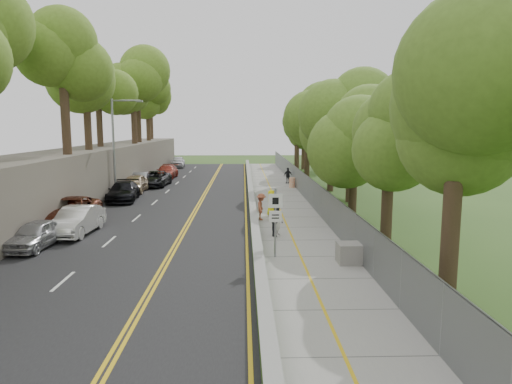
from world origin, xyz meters
The scene contains 26 objects.
ground centered at (0.00, 0.00, 0.00)m, with size 140.00×140.00×0.00m, color #33511E.
road centered at (-5.40, 15.00, 0.02)m, with size 11.20×66.00×0.04m, color black.
sidewalk centered at (2.55, 15.00, 0.03)m, with size 4.20×66.00×0.05m, color gray.
jersey_barrier centered at (0.25, 15.00, 0.30)m, with size 0.42×66.00×0.60m, color #6DD22C.
rock_embankment centered at (-13.50, 15.00, 2.00)m, with size 5.00×66.00×4.00m, color #595147.
chainlink_fence centered at (4.65, 15.00, 1.00)m, with size 0.04×66.00×2.00m, color slate.
trees_embankment centered at (-13.00, 15.00, 10.50)m, with size 6.40×66.00×13.00m, color olive, non-canonical shape.
trees_fenceside centered at (7.00, 15.00, 7.00)m, with size 7.00×66.00×14.00m, color olive, non-canonical shape.
streetlight centered at (-10.46, 14.00, 4.64)m, with size 2.52×0.22×8.00m.
signpost centered at (1.05, -3.02, 1.96)m, with size 0.62×0.09×3.10m.
construction_barrel centered at (4.30, 20.27, 0.52)m, with size 0.57×0.57×0.94m, color orange.
concrete_block centered at (4.30, -4.00, 0.48)m, with size 1.29×0.97×0.86m, color slate.
car_0 centered at (-10.35, -1.16, 0.70)m, with size 1.57×3.90×1.33m, color #AAABAE.
car_1 centered at (-9.37, 1.64, 0.79)m, with size 1.59×4.57×1.50m, color silver.
car_2 centered at (-10.60, 3.91, 0.86)m, with size 2.72×5.90×1.64m, color #612918.
car_3 centered at (-9.78, 12.85, 0.79)m, with size 2.10×5.17×1.50m, color black.
car_4 centered at (-9.98, 17.54, 0.83)m, with size 1.86×4.61×1.57m, color #C5AB8A.
car_5 centered at (-10.32, 21.29, 0.73)m, with size 1.47×4.21×1.39m, color #9C9DA2.
car_6 centered at (-9.00, 21.69, 0.77)m, with size 2.43×5.26×1.46m, color black.
car_7 centered at (-9.00, 28.56, 0.77)m, with size 2.05×5.05×1.46m, color maroon.
car_8 centered at (-9.68, 42.32, 0.83)m, with size 1.88×4.66×1.59m, color silver.
painter_0 centered at (1.45, 6.47, 0.89)m, with size 0.82×0.54×1.69m, color yellow.
painter_1 centered at (1.45, 1.00, 0.84)m, with size 0.58×0.38×1.58m, color silver.
painter_2 centered at (1.45, 1.00, 0.89)m, with size 0.81×0.63×1.68m, color black.
painter_3 centered at (0.75, 5.15, 0.88)m, with size 1.08×0.62×1.67m, color #984C32.
person_far centered at (4.20, 23.42, 0.86)m, with size 0.94×0.39×1.61m, color black.
Camera 1 is at (-0.36, -22.78, 5.86)m, focal length 32.00 mm.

